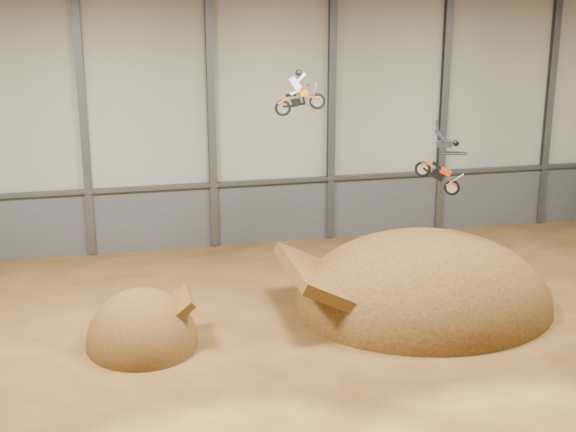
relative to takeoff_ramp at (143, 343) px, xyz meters
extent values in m
plane|color=#4D3014|center=(7.97, -2.85, 0.00)|extent=(40.00, 40.00, 0.00)
cube|color=#AAA797|center=(7.97, 12.15, 7.00)|extent=(40.00, 0.10, 14.00)
cube|color=#4C4F53|center=(7.97, 12.05, 1.75)|extent=(39.80, 0.18, 3.50)
cube|color=#47494F|center=(7.97, 11.90, 3.55)|extent=(39.80, 0.35, 0.20)
cube|color=#47494F|center=(-2.03, 11.95, 7.00)|extent=(0.40, 0.36, 13.90)
cube|color=#47494F|center=(4.64, 11.95, 7.00)|extent=(0.40, 0.36, 13.90)
cube|color=#47494F|center=(11.31, 11.95, 7.00)|extent=(0.40, 0.36, 13.90)
cube|color=#47494F|center=(17.97, 11.95, 7.00)|extent=(0.40, 0.36, 13.90)
cube|color=#47494F|center=(24.64, 11.95, 7.00)|extent=(0.40, 0.36, 13.90)
ellipsoid|color=#432910|center=(0.00, 0.00, 0.00)|extent=(4.53, 5.22, 4.53)
ellipsoid|color=#432910|center=(12.64, 1.13, 0.00)|extent=(11.78, 10.42, 6.80)
camera|label=1|loc=(-0.93, -30.50, 14.11)|focal=50.00mm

